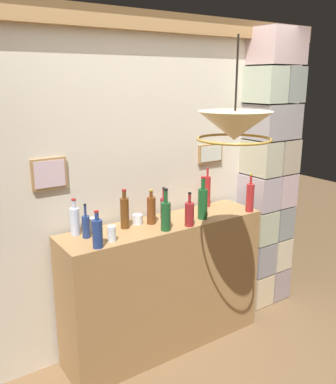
% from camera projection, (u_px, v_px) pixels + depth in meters
% --- Properties ---
extents(panelled_rear_partition, '(3.50, 0.15, 2.56)m').
position_uv_depth(panelled_rear_partition, '(144.00, 175.00, 3.27)').
color(panelled_rear_partition, beige).
rests_on(panelled_rear_partition, ground).
extents(stone_pillar, '(0.46, 0.39, 2.50)m').
position_uv_depth(stone_pillar, '(266.00, 174.00, 3.81)').
color(stone_pillar, beige).
rests_on(stone_pillar, ground).
extents(bar_shelf_unit, '(1.62, 0.42, 1.04)m').
position_uv_depth(bar_shelf_unit, '(164.00, 285.00, 3.26)').
color(bar_shelf_unit, '#9E7547').
rests_on(bar_shelf_unit, ground).
extents(liquor_bottle_bourbon, '(0.07, 0.07, 0.33)m').
position_uv_depth(liquor_bottle_bourbon, '(203.00, 203.00, 3.18)').
color(liquor_bottle_bourbon, '#184F24').
rests_on(liquor_bottle_bourbon, bar_shelf_unit).
extents(liquor_bottle_gin, '(0.07, 0.07, 0.25)m').
position_uv_depth(liquor_bottle_gin, '(189.00, 214.00, 3.03)').
color(liquor_bottle_gin, maroon).
rests_on(liquor_bottle_gin, bar_shelf_unit).
extents(liquor_bottle_rum, '(0.05, 0.05, 0.25)m').
position_uv_depth(liquor_bottle_rum, '(164.00, 207.00, 3.20)').
color(liquor_bottle_rum, maroon).
rests_on(liquor_bottle_rum, bar_shelf_unit).
extents(liquor_bottle_amaro, '(0.06, 0.06, 0.33)m').
position_uv_depth(liquor_bottle_amaro, '(207.00, 191.00, 3.49)').
color(liquor_bottle_amaro, '#A42020').
rests_on(liquor_bottle_amaro, bar_shelf_unit).
extents(liquor_bottle_scotch, '(0.07, 0.07, 0.26)m').
position_uv_depth(liquor_bottle_scotch, '(151.00, 210.00, 3.08)').
color(liquor_bottle_scotch, brown).
rests_on(liquor_bottle_scotch, bar_shelf_unit).
extents(liquor_bottle_vodka, '(0.05, 0.05, 0.24)m').
position_uv_depth(liquor_bottle_vodka, '(86.00, 226.00, 2.81)').
color(liquor_bottle_vodka, navy).
rests_on(liquor_bottle_vodka, bar_shelf_unit).
extents(liquor_bottle_port, '(0.07, 0.07, 0.25)m').
position_uv_depth(liquor_bottle_port, '(97.00, 233.00, 2.64)').
color(liquor_bottle_port, navy).
rests_on(liquor_bottle_port, bar_shelf_unit).
extents(liquor_bottle_sherry, '(0.06, 0.06, 0.29)m').
position_uv_depth(liquor_bottle_sherry, '(125.00, 212.00, 2.98)').
color(liquor_bottle_sherry, '#5B3313').
rests_on(liquor_bottle_sherry, bar_shelf_unit).
extents(liquor_bottle_whiskey, '(0.07, 0.07, 0.26)m').
position_uv_depth(liquor_bottle_whiskey, '(75.00, 221.00, 2.86)').
color(liquor_bottle_whiskey, silver).
rests_on(liquor_bottle_whiskey, bar_shelf_unit).
extents(liquor_bottle_tequila, '(0.07, 0.07, 0.31)m').
position_uv_depth(liquor_bottle_tequila, '(166.00, 215.00, 2.94)').
color(liquor_bottle_tequila, '#194B24').
rests_on(liquor_bottle_tequila, bar_shelf_unit).
extents(liquor_bottle_mezcal, '(0.06, 0.06, 0.31)m').
position_uv_depth(liquor_bottle_mezcal, '(250.00, 197.00, 3.36)').
color(liquor_bottle_mezcal, '#A42123').
rests_on(liquor_bottle_mezcal, bar_shelf_unit).
extents(glass_tumbler_rocks, '(0.06, 0.06, 0.11)m').
position_uv_depth(glass_tumbler_rocks, '(112.00, 234.00, 2.75)').
color(glass_tumbler_rocks, silver).
rests_on(glass_tumbler_rocks, bar_shelf_unit).
extents(glass_tumbler_highball, '(0.06, 0.06, 0.10)m').
position_uv_depth(glass_tumbler_highball, '(92.00, 225.00, 2.93)').
color(glass_tumbler_highball, silver).
rests_on(glass_tumbler_highball, bar_shelf_unit).
extents(glass_tumbler_shot, '(0.07, 0.07, 0.07)m').
position_uv_depth(glass_tumbler_shot, '(138.00, 219.00, 3.09)').
color(glass_tumbler_shot, silver).
rests_on(glass_tumbler_shot, bar_shelf_unit).
extents(pendant_lamp, '(0.44, 0.44, 0.59)m').
position_uv_depth(pendant_lamp, '(235.00, 127.00, 2.42)').
color(pendant_lamp, beige).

